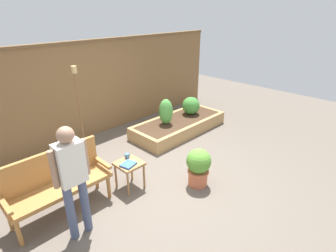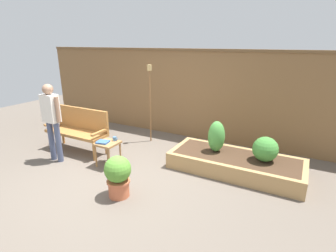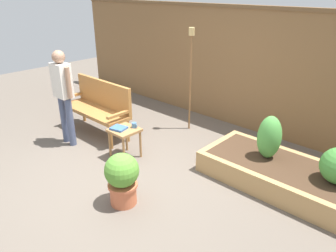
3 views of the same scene
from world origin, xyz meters
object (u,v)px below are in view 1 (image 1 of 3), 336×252
(tiki_torch, at_px, (78,97))
(garden_bench, at_px, (56,179))
(potted_boxwood, at_px, (198,166))
(cup_on_table, at_px, (127,156))
(person_by_bench, at_px, (72,174))
(shrub_near_bench, at_px, (166,112))
(shrub_far_corner, at_px, (191,106))
(book_on_table, at_px, (128,164))
(side_table, at_px, (129,167))

(tiki_torch, bearing_deg, garden_bench, -132.03)
(potted_boxwood, bearing_deg, cup_on_table, 131.25)
(cup_on_table, xyz_separation_m, person_by_bench, (-1.15, -0.46, 0.41))
(garden_bench, relative_size, cup_on_table, 13.23)
(tiki_torch, bearing_deg, shrub_near_bench, -16.37)
(person_by_bench, bearing_deg, potted_boxwood, -12.61)
(shrub_far_corner, distance_m, person_by_bench, 4.04)
(shrub_near_bench, height_order, shrub_far_corner, shrub_near_bench)
(book_on_table, relative_size, tiki_torch, 0.12)
(garden_bench, relative_size, person_by_bench, 0.92)
(garden_bench, distance_m, shrub_near_bench, 2.96)
(book_on_table, bearing_deg, shrub_near_bench, 15.56)
(tiki_torch, bearing_deg, person_by_bench, -121.03)
(cup_on_table, relative_size, potted_boxwood, 0.16)
(side_table, bearing_deg, tiki_torch, 88.99)
(cup_on_table, relative_size, person_by_bench, 0.07)
(shrub_near_bench, bearing_deg, tiki_torch, 163.63)
(potted_boxwood, xyz_separation_m, person_by_bench, (-1.93, 0.43, 0.56))
(shrub_near_bench, bearing_deg, side_table, -151.76)
(book_on_table, distance_m, shrub_near_bench, 2.16)
(book_on_table, distance_m, tiki_torch, 1.74)
(book_on_table, xyz_separation_m, tiki_torch, (0.08, 1.57, 0.74))
(book_on_table, bearing_deg, side_table, 31.52)
(side_table, bearing_deg, person_by_bench, -163.31)
(cup_on_table, height_order, tiki_torch, tiki_torch)
(potted_boxwood, relative_size, person_by_bench, 0.43)
(side_table, relative_size, book_on_table, 2.18)
(book_on_table, height_order, potted_boxwood, potted_boxwood)
(tiki_torch, xyz_separation_m, person_by_bench, (-1.10, -1.83, -0.30))
(tiki_torch, relative_size, person_by_bench, 1.17)
(side_table, height_order, book_on_table, book_on_table)
(garden_bench, bearing_deg, potted_boxwood, -29.09)
(garden_bench, distance_m, potted_boxwood, 2.20)
(garden_bench, xyz_separation_m, person_by_bench, (-0.02, -0.63, 0.39))
(garden_bench, relative_size, side_table, 3.00)
(side_table, distance_m, shrub_near_bench, 2.09)
(potted_boxwood, distance_m, tiki_torch, 2.56)
(book_on_table, relative_size, shrub_near_bench, 0.37)
(garden_bench, distance_m, person_by_bench, 0.74)
(cup_on_table, bearing_deg, side_table, -116.70)
(book_on_table, relative_size, person_by_bench, 0.14)
(shrub_near_bench, bearing_deg, shrub_far_corner, 0.00)
(potted_boxwood, height_order, tiki_torch, tiki_torch)
(book_on_table, bearing_deg, shrub_far_corner, 7.21)
(person_by_bench, bearing_deg, shrub_far_corner, 18.96)
(side_table, xyz_separation_m, shrub_near_bench, (1.83, 0.98, 0.20))
(cup_on_table, xyz_separation_m, shrub_far_corner, (2.65, 0.84, 0.00))
(side_table, xyz_separation_m, book_on_table, (-0.06, -0.06, 0.10))
(cup_on_table, height_order, shrub_far_corner, shrub_far_corner)
(garden_bench, xyz_separation_m, shrub_far_corner, (3.78, 0.67, -0.02))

